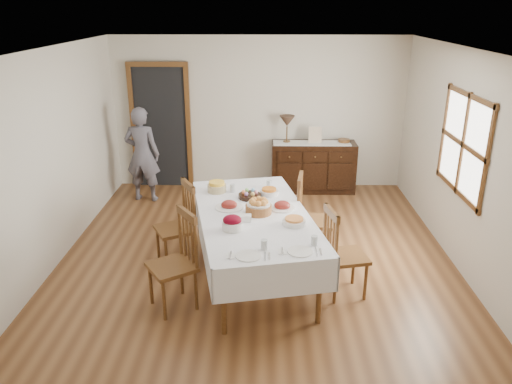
{
  "coord_description": "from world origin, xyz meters",
  "views": [
    {
      "loc": [
        0.1,
        -5.52,
        3.08
      ],
      "look_at": [
        0.0,
        0.1,
        0.95
      ],
      "focal_mm": 35.0,
      "sensor_mm": 36.0,
      "label": 1
    }
  ],
  "objects_px": {
    "dining_table": "(254,221)",
    "table_lamp": "(287,122)",
    "chair_right_near": "(342,252)",
    "chair_right_far": "(311,216)",
    "person": "(142,151)",
    "chair_left_far": "(179,224)",
    "chair_left_near": "(176,260)",
    "sideboard": "(313,167)"
  },
  "relations": [
    {
      "from": "dining_table",
      "to": "table_lamp",
      "type": "xyz_separation_m",
      "value": [
        0.5,
        3.02,
        0.48
      ]
    },
    {
      "from": "chair_right_near",
      "to": "chair_right_far",
      "type": "relative_size",
      "value": 0.96
    },
    {
      "from": "chair_right_far",
      "to": "person",
      "type": "bearing_deg",
      "value": 61.02
    },
    {
      "from": "chair_left_far",
      "to": "person",
      "type": "xyz_separation_m",
      "value": [
        -0.94,
        2.16,
        0.3
      ]
    },
    {
      "from": "chair_left_near",
      "to": "chair_right_far",
      "type": "relative_size",
      "value": 0.99
    },
    {
      "from": "chair_left_far",
      "to": "chair_right_near",
      "type": "bearing_deg",
      "value": 42.34
    },
    {
      "from": "sideboard",
      "to": "person",
      "type": "relative_size",
      "value": 0.86
    },
    {
      "from": "chair_left_near",
      "to": "table_lamp",
      "type": "distance_m",
      "value": 3.9
    },
    {
      "from": "chair_right_near",
      "to": "dining_table",
      "type": "bearing_deg",
      "value": 57.78
    },
    {
      "from": "chair_right_near",
      "to": "table_lamp",
      "type": "height_order",
      "value": "table_lamp"
    },
    {
      "from": "sideboard",
      "to": "chair_right_far",
      "type": "bearing_deg",
      "value": -95.97
    },
    {
      "from": "chair_right_near",
      "to": "person",
      "type": "xyz_separation_m",
      "value": [
        -2.84,
        2.86,
        0.31
      ]
    },
    {
      "from": "chair_right_near",
      "to": "sideboard",
      "type": "xyz_separation_m",
      "value": [
        -0.01,
        3.34,
        -0.09
      ]
    },
    {
      "from": "dining_table",
      "to": "person",
      "type": "relative_size",
      "value": 1.57
    },
    {
      "from": "dining_table",
      "to": "sideboard",
      "type": "height_order",
      "value": "sideboard"
    },
    {
      "from": "dining_table",
      "to": "sideboard",
      "type": "relative_size",
      "value": 1.82
    },
    {
      "from": "chair_right_near",
      "to": "chair_right_far",
      "type": "height_order",
      "value": "chair_right_far"
    },
    {
      "from": "chair_left_far",
      "to": "chair_right_near",
      "type": "height_order",
      "value": "chair_left_far"
    },
    {
      "from": "chair_left_far",
      "to": "chair_right_near",
      "type": "distance_m",
      "value": 2.03
    },
    {
      "from": "dining_table",
      "to": "sideboard",
      "type": "xyz_separation_m",
      "value": [
        0.96,
        2.99,
        -0.3
      ]
    },
    {
      "from": "chair_left_near",
      "to": "chair_right_near",
      "type": "distance_m",
      "value": 1.79
    },
    {
      "from": "dining_table",
      "to": "person",
      "type": "height_order",
      "value": "person"
    },
    {
      "from": "chair_right_near",
      "to": "table_lamp",
      "type": "relative_size",
      "value": 2.26
    },
    {
      "from": "chair_right_far",
      "to": "sideboard",
      "type": "bearing_deg",
      "value": 1.92
    },
    {
      "from": "chair_left_near",
      "to": "chair_left_far",
      "type": "xyz_separation_m",
      "value": [
        -0.13,
        0.95,
        -0.01
      ]
    },
    {
      "from": "table_lamp",
      "to": "chair_right_far",
      "type": "bearing_deg",
      "value": -84.98
    },
    {
      "from": "chair_right_near",
      "to": "chair_right_far",
      "type": "distance_m",
      "value": 0.96
    },
    {
      "from": "chair_left_far",
      "to": "table_lamp",
      "type": "relative_size",
      "value": 2.3
    },
    {
      "from": "chair_left_near",
      "to": "chair_left_far",
      "type": "height_order",
      "value": "chair_left_near"
    },
    {
      "from": "chair_left_far",
      "to": "sideboard",
      "type": "height_order",
      "value": "chair_left_far"
    },
    {
      "from": "sideboard",
      "to": "chair_left_far",
      "type": "bearing_deg",
      "value": -125.66
    },
    {
      "from": "table_lamp",
      "to": "sideboard",
      "type": "bearing_deg",
      "value": -3.13
    },
    {
      "from": "dining_table",
      "to": "chair_right_far",
      "type": "height_order",
      "value": "chair_right_far"
    },
    {
      "from": "chair_right_near",
      "to": "person",
      "type": "relative_size",
      "value": 0.62
    },
    {
      "from": "chair_left_far",
      "to": "person",
      "type": "bearing_deg",
      "value": 175.83
    },
    {
      "from": "sideboard",
      "to": "dining_table",
      "type": "bearing_deg",
      "value": -107.86
    },
    {
      "from": "chair_right_near",
      "to": "sideboard",
      "type": "bearing_deg",
      "value": -12.32
    },
    {
      "from": "chair_right_near",
      "to": "person",
      "type": "bearing_deg",
      "value": 32.37
    },
    {
      "from": "dining_table",
      "to": "chair_right_near",
      "type": "distance_m",
      "value": 1.06
    },
    {
      "from": "chair_left_near",
      "to": "chair_left_far",
      "type": "bearing_deg",
      "value": 154.09
    },
    {
      "from": "sideboard",
      "to": "table_lamp",
      "type": "relative_size",
      "value": 3.11
    },
    {
      "from": "chair_left_far",
      "to": "table_lamp",
      "type": "xyz_separation_m",
      "value": [
        1.43,
        2.67,
        0.68
      ]
    }
  ]
}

